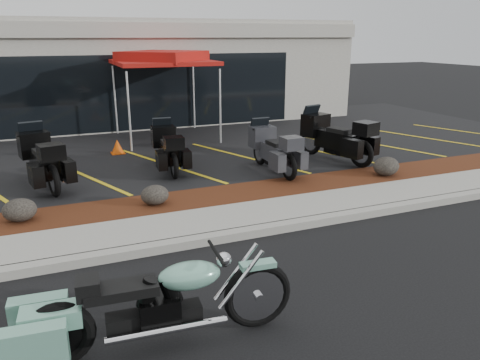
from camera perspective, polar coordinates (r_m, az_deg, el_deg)
name	(u,v)px	position (r m, az deg, el deg)	size (l,w,h in m)	color
ground	(255,260)	(7.55, 1.84, -9.76)	(90.00, 90.00, 0.00)	black
curb	(234,235)	(8.27, -0.73, -6.68)	(24.00, 0.25, 0.15)	gray
sidewalk	(220,221)	(8.87, -2.40, -4.98)	(24.00, 1.20, 0.15)	gray
mulch_bed	(201,201)	(9.93, -4.79, -2.52)	(24.00, 1.20, 0.16)	#37180C
upper_lot	(148,147)	(14.97, -11.13, 3.97)	(26.00, 9.60, 0.15)	black
dealership_building	(115,71)	(20.83, -15.04, 12.74)	(18.00, 8.16, 4.00)	gray
boulder_left	(20,210)	(9.46, -25.29, -3.33)	(0.60, 0.50, 0.42)	black
boulder_mid	(155,195)	(9.54, -10.35, -1.80)	(0.56, 0.47, 0.40)	black
boulder_right	(386,166)	(11.87, 17.39, 1.61)	(0.65, 0.54, 0.46)	black
hero_cruiser	(258,286)	(5.73, 2.16, -12.78)	(3.19, 0.81, 1.12)	#71B098
touring_black_front	(34,150)	(12.11, -23.85, 3.38)	(2.35, 0.90, 1.37)	black
touring_black_mid	(163,141)	(12.57, -9.41, 4.77)	(2.11, 0.81, 1.23)	black
touring_grey	(260,141)	(12.27, 2.46, 4.74)	(2.16, 0.82, 1.25)	#323338
touring_black_rear	(311,130)	(13.47, 8.69, 6.06)	(2.45, 0.93, 1.42)	black
traffic_cone	(117,147)	(14.00, -14.72, 3.97)	(0.36, 0.36, 0.40)	#CD4606
popup_canopy	(163,59)	(15.54, -9.36, 14.30)	(3.89, 3.89, 2.80)	silver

